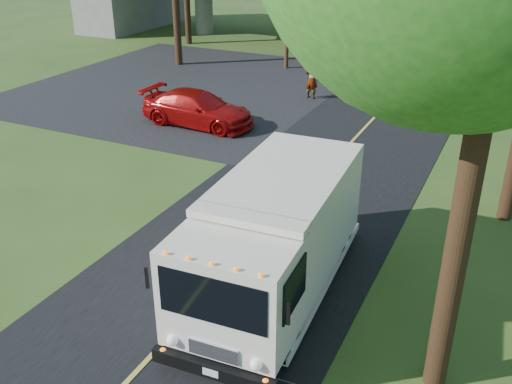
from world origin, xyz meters
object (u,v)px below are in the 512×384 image
Objects in this scene: traffic_signal at (323,12)px; red_sedan at (198,109)px; step_van at (276,235)px; pedestrian at (312,79)px.

traffic_signal is 13.79m from red_sedan.
red_sedan is at bearing -93.57° from traffic_signal.
pedestrian is (-5.19, 16.20, -0.63)m from step_van.
traffic_signal is 1.00× the size of red_sedan.
pedestrian reaches higher than red_sedan.
step_van reaches higher than pedestrian.
pedestrian is (3.04, 6.12, 0.23)m from red_sedan.
traffic_signal is at bearing -2.18° from red_sedan.
step_van is (7.39, -23.63, -1.59)m from traffic_signal.
traffic_signal is at bearing -63.87° from pedestrian.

